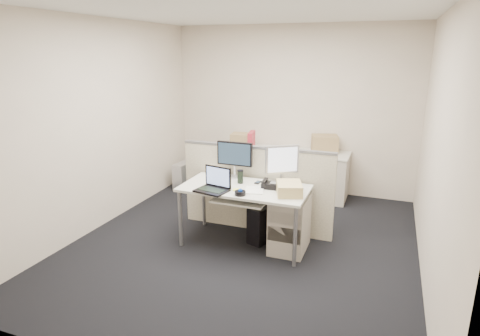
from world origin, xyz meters
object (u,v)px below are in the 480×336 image
at_px(desk, 245,192).
at_px(laptop, 211,180).
at_px(desk_phone, 271,185).
at_px(monitor_main, 235,160).

xyz_separation_m(desk, laptop, (-0.30, -0.28, 0.20)).
distance_m(desk, desk_phone, 0.33).
height_order(monitor_main, laptop, monitor_main).
relative_size(desk, monitor_main, 3.25).
xyz_separation_m(monitor_main, desk_phone, (0.55, -0.24, -0.20)).
relative_size(desk, laptop, 4.23).
bearing_deg(monitor_main, desk, -51.54).
bearing_deg(laptop, desk_phone, 42.16).
relative_size(laptop, desk_phone, 1.72).
distance_m(laptop, desk_phone, 0.71).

